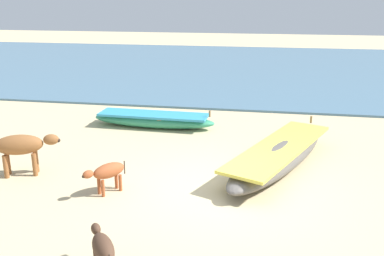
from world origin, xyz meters
name	(u,v)px	position (x,y,z in m)	size (l,w,h in m)	color
ground	(224,188)	(0.00, 0.00, 0.00)	(80.00, 80.00, 0.00)	#CCB789
sea_water	(255,67)	(0.00, 16.53, 0.04)	(60.00, 20.00, 0.08)	slate
fishing_boat_0	(279,155)	(1.18, 1.49, 0.29)	(2.95, 5.01, 0.74)	#5B5651
fishing_boat_4	(153,120)	(-2.70, 4.14, 0.24)	(3.94, 1.01, 0.64)	#338C66
cow_adult_brown	(21,146)	(-4.65, -0.08, 0.70)	(1.45, 0.83, 0.97)	brown
calf_near_rust	(108,172)	(-2.37, -0.65, 0.47)	(0.76, 0.89, 0.65)	#9E4C28
calf_far_dark	(103,248)	(-1.42, -3.33, 0.47)	(0.72, 0.91, 0.65)	#4C3323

